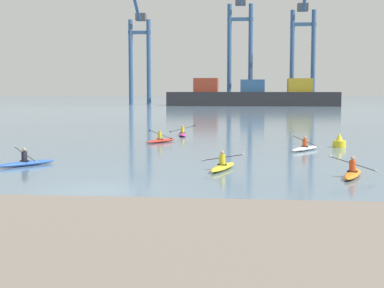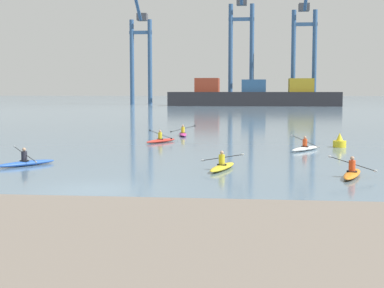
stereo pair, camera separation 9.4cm
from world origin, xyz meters
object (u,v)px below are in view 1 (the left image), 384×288
Objects in this scene: gantry_crane_west_mid at (240,38)px; kayak_orange at (353,173)px; channel_buoy at (339,142)px; kayak_blue at (26,163)px; kayak_white at (305,148)px; kayak_magenta at (182,134)px; gantry_crane_east_mid at (303,41)px; kayak_yellow at (223,166)px; kayak_red at (161,140)px; gantry_crane_west at (139,45)px; container_barge at (252,96)px.

gantry_crane_west_mid is 132.63m from kayak_orange.
channel_buoy is 21.22m from kayak_blue.
kayak_white is (6.84, -119.77, -17.81)m from gantry_crane_west_mid.
kayak_magenta is at bearing 114.88° from kayak_orange.
gantry_crane_east_mid reaches higher than channel_buoy.
kayak_yellow is (10.23, -0.41, -0.00)m from kayak_blue.
kayak_yellow is (-7.44, -12.16, -0.19)m from channel_buoy.
gantry_crane_east_mid is 116.34m from kayak_red.
gantry_crane_west is 44.76m from gantry_crane_east_mid.
kayak_yellow is (5.41, -14.45, 0.00)m from kayak_red.
gantry_crane_west is 134.70m from kayak_yellow.
gantry_crane_west_mid is at bearing 108.86° from container_barge.
kayak_yellow is (-14.77, -127.77, -16.92)m from gantry_crane_east_mid.
channel_buoy is at bearing -86.84° from container_barge.
container_barge is 1.24× the size of gantry_crane_west_mid.
channel_buoy is at bearing 58.54° from kayak_yellow.
kayak_blue reaches higher than kayak_yellow.
kayak_white is (4.90, 9.68, 0.00)m from kayak_yellow.
gantry_crane_west_mid is 10.12× the size of kayak_yellow.
gantry_crane_east_mid is 129.73m from kayak_yellow.
kayak_yellow is (29.91, -130.31, -16.42)m from gantry_crane_west.
kayak_red and kayak_yellow have the same top height.
container_barge reaches higher than kayak_blue.
gantry_crane_west_mid reaches higher than kayak_white.
container_barge reaches higher than kayak_magenta.
kayak_blue is 17.75m from kayak_white.
kayak_yellow is at bearing -121.46° from channel_buoy.
gantry_crane_west reaches higher than kayak_white.
container_barge is 105.14m from kayak_red.
kayak_blue is at bearing -101.11° from gantry_crane_east_mid.
kayak_yellow is at bearing -69.46° from kayak_red.
channel_buoy reaches higher than kayak_orange.
kayak_blue is at bearing -81.39° from gantry_crane_west.
gantry_crane_west_mid reaches higher than kayak_orange.
kayak_magenta is at bearing -91.37° from gantry_crane_west_mid.
gantry_crane_east_mid is 11.27× the size of kayak_blue.
kayak_blue is 16.35m from kayak_orange.
gantry_crane_east_mid is at bearing -5.76° from gantry_crane_west_mid.
kayak_yellow is at bearing -2.29° from kayak_blue.
gantry_crane_west_mid is 116.43m from kayak_red.
kayak_orange is 1.08× the size of kayak_white.
kayak_orange is at bearing -93.89° from gantry_crane_east_mid.
kayak_orange is (7.91, -131.19, -17.81)m from gantry_crane_west_mid.
gantry_crane_west_mid is at bearing 94.57° from channel_buoy.
gantry_crane_west_mid is at bearing 88.27° from kayak_red.
kayak_blue is (-17.67, -11.75, -0.19)m from channel_buoy.
kayak_orange is at bearing -87.89° from container_barge.
kayak_white is (10.32, -4.77, 0.00)m from kayak_red.
kayak_orange is at bearing -86.55° from gantry_crane_west_mid.
kayak_red is at bearing -91.73° from gantry_crane_west_mid.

